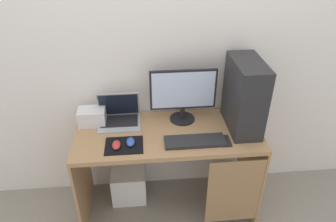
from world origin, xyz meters
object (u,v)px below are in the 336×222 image
pc_tower (245,96)px  mouse_right (116,145)px  mouse_left (131,142)px  cell_phone (225,141)px  projector (92,117)px  keyboard (195,141)px  monitor (183,94)px  laptop (119,116)px  subwoofer (129,183)px

pc_tower → mouse_right: 0.96m
mouse_left → cell_phone: bearing=-2.4°
pc_tower → cell_phone: bearing=-131.8°
projector → mouse_left: projector is taller
keyboard → mouse_right: 0.54m
pc_tower → monitor: 0.44m
monitor → mouse_right: 0.61m
monitor → laptop: monitor is taller
monitor → mouse_right: monitor is taller
projector → cell_phone: size_ratio=1.54×
mouse_right → laptop: bearing=88.4°
pc_tower → subwoofer: 1.26m
keyboard → mouse_left: mouse_left is taller
pc_tower → monitor: size_ratio=1.06×
pc_tower → mouse_left: bearing=-169.5°
monitor → projector: 0.70m
mouse_right → subwoofer: 0.72m
laptop → mouse_right: size_ratio=3.28×
monitor → projector: (-0.68, 0.01, -0.16)m
mouse_right → cell_phone: bearing=-0.2°
subwoofer → keyboard: bearing=-30.9°
monitor → mouse_right: size_ratio=5.10×
monitor → cell_phone: size_ratio=3.77×
laptop → projector: bearing=-177.6°
cell_phone → monitor: bearing=131.0°
laptop → cell_phone: laptop is taller
pc_tower → projector: pc_tower is taller
projector → keyboard: (0.73, -0.30, -0.05)m
projector → mouse_right: (0.19, -0.31, -0.04)m
monitor → subwoofer: bearing=179.1°
pc_tower → cell_phone: (-0.16, -0.18, -0.25)m
projector → keyboard: bearing=-22.5°
mouse_right → subwoofer: bearing=83.0°
projector → cell_phone: 0.99m
pc_tower → cell_phone: 0.35m
mouse_right → pc_tower: bearing=10.9°
laptop → mouse_left: laptop is taller
pc_tower → subwoofer: bearing=171.6°
laptop → mouse_right: (-0.01, -0.32, -0.03)m
pc_tower → mouse_left: (-0.82, -0.15, -0.24)m
monitor → subwoofer: monitor is taller
laptop → keyboard: 0.62m
keyboard → laptop: bearing=149.5°
monitor → laptop: (-0.48, 0.02, -0.18)m
subwoofer → mouse_left: bearing=-78.3°
pc_tower → mouse_left: 0.86m
projector → mouse_left: 0.40m
monitor → mouse_left: bearing=-145.4°
pc_tower → mouse_left: size_ratio=5.40×
pc_tower → projector: size_ratio=2.59×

